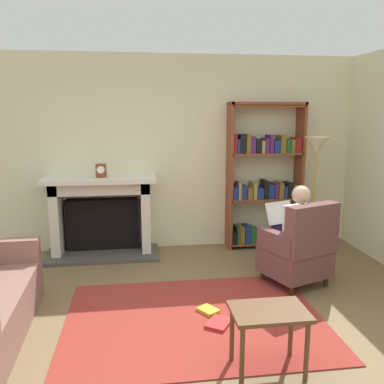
% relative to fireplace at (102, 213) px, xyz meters
% --- Properties ---
extents(ground, '(14.00, 14.00, 0.00)m').
position_rel_fireplace_xyz_m(ground, '(0.99, -2.30, -0.57)').
color(ground, brown).
extents(back_wall, '(5.60, 0.10, 2.70)m').
position_rel_fireplace_xyz_m(back_wall, '(0.99, 0.25, 0.78)').
color(back_wall, beige).
rests_on(back_wall, ground).
extents(area_rug, '(2.40, 1.80, 0.01)m').
position_rel_fireplace_xyz_m(area_rug, '(0.99, -2.00, -0.57)').
color(area_rug, maroon).
rests_on(area_rug, ground).
extents(fireplace, '(1.50, 0.64, 1.08)m').
position_rel_fireplace_xyz_m(fireplace, '(0.00, 0.00, 0.00)').
color(fireplace, '#4C4742').
rests_on(fireplace, ground).
extents(mantel_clock, '(0.14, 0.14, 0.17)m').
position_rel_fireplace_xyz_m(mantel_clock, '(0.02, -0.10, 0.60)').
color(mantel_clock, brown).
rests_on(mantel_clock, fireplace).
extents(bookshelf, '(1.06, 0.32, 2.06)m').
position_rel_fireplace_xyz_m(bookshelf, '(2.28, 0.03, 0.39)').
color(bookshelf, brown).
rests_on(bookshelf, ground).
extents(armchair_reading, '(0.82, 0.81, 0.97)m').
position_rel_fireplace_xyz_m(armchair_reading, '(2.25, -1.38, -0.15)').
color(armchair_reading, '#331E14').
rests_on(armchair_reading, ground).
extents(seated_reader, '(0.49, 0.59, 1.14)m').
position_rel_fireplace_xyz_m(seated_reader, '(2.21, -1.27, 0.05)').
color(seated_reader, silver).
rests_on(seated_reader, ground).
extents(side_table, '(0.56, 0.39, 0.50)m').
position_rel_fireplace_xyz_m(side_table, '(1.42, -2.84, -0.16)').
color(side_table, brown).
rests_on(side_table, ground).
extents(scattered_books, '(0.31, 0.53, 0.03)m').
position_rel_fireplace_xyz_m(scattered_books, '(1.17, -2.04, -0.55)').
color(scattered_books, gold).
rests_on(scattered_books, area_rug).
extents(floor_lamp, '(0.32, 0.32, 1.61)m').
position_rel_fireplace_xyz_m(floor_lamp, '(2.81, -0.46, 0.79)').
color(floor_lamp, '#B7933F').
rests_on(floor_lamp, ground).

